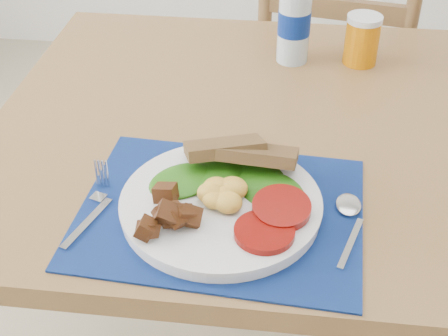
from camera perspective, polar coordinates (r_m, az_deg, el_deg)
name	(u,v)px	position (r m, az deg, el deg)	size (l,w,h in m)	color
table	(366,164)	(1.21, 12.89, 0.33)	(1.40, 0.90, 0.75)	brown
chair_far	(337,43)	(1.84, 10.31, 11.15)	(0.50, 0.49, 1.17)	#503A1D
placemat	(221,211)	(0.95, -0.29, -3.96)	(0.42, 0.33, 0.00)	black
breakfast_plate	(217,201)	(0.93, -0.69, -3.04)	(0.30, 0.30, 0.07)	silver
fork	(94,206)	(0.97, -11.76, -3.46)	(0.05, 0.17, 0.00)	#B2B5BA
spoon	(349,218)	(0.95, 11.36, -4.47)	(0.04, 0.16, 0.00)	#B2B5BA
water_bottle	(295,15)	(1.33, 6.48, 13.71)	(0.07, 0.07, 0.23)	#ADBFCC
juice_glass	(362,41)	(1.37, 12.49, 11.27)	(0.07, 0.07, 0.10)	#C96E05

